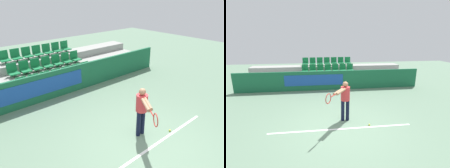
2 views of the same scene
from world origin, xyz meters
TOP-DOWN VIEW (x-y plane):
  - ground_plane at (0.00, 0.00)m, footprint 30.00×30.00m
  - court_baseline at (0.00, -0.13)m, footprint 4.96×0.08m
  - barrier_wall at (-0.02, 4.46)m, footprint 10.73×0.14m
  - bleacher_tier_front at (0.00, 5.00)m, footprint 10.33×0.91m
  - bleacher_tier_middle at (0.00, 5.91)m, footprint 10.33×0.91m
  - bleacher_tier_back at (0.00, 6.82)m, footprint 10.33×0.91m
  - stadium_chair_0 at (-1.51, 5.12)m, footprint 0.41×0.43m
  - stadium_chair_1 at (-1.01, 5.12)m, footprint 0.41×0.43m
  - stadium_chair_2 at (-0.50, 5.12)m, footprint 0.41×0.43m
  - stadium_chair_3 at (0.00, 5.12)m, footprint 0.41×0.43m
  - stadium_chair_4 at (0.50, 5.12)m, footprint 0.41×0.43m
  - stadium_chair_5 at (1.01, 5.12)m, footprint 0.41×0.43m
  - stadium_chair_6 at (1.51, 5.12)m, footprint 0.41×0.43m
  - stadium_chair_7 at (-1.51, 6.03)m, footprint 0.41×0.43m
  - stadium_chair_8 at (-1.01, 6.03)m, footprint 0.41×0.43m
  - stadium_chair_9 at (-0.50, 6.03)m, footprint 0.41×0.43m
  - stadium_chair_10 at (0.00, 6.03)m, footprint 0.41×0.43m
  - stadium_chair_11 at (0.50, 6.03)m, footprint 0.41×0.43m
  - stadium_chair_12 at (1.01, 6.03)m, footprint 0.41×0.43m
  - stadium_chair_13 at (1.51, 6.03)m, footprint 0.41×0.43m
  - stadium_chair_14 at (-1.51, 6.95)m, footprint 0.41×0.43m
  - stadium_chair_15 at (-1.01, 6.95)m, footprint 0.41×0.43m
  - stadium_chair_16 at (-0.50, 6.95)m, footprint 0.41×0.43m
  - stadium_chair_17 at (0.00, 6.95)m, footprint 0.41×0.43m
  - stadium_chair_18 at (0.50, 6.95)m, footprint 0.41×0.43m
  - stadium_chair_19 at (1.01, 6.95)m, footprint 0.41×0.43m
  - stadium_chair_20 at (1.51, 6.95)m, footprint 0.41×0.43m
  - tennis_player at (0.18, 0.43)m, footprint 0.96×1.33m
  - tennis_ball at (1.01, -0.02)m, footprint 0.07×0.07m

SIDE VIEW (x-z plane):
  - ground_plane at x=0.00m, z-range 0.00..0.00m
  - court_baseline at x=0.00m, z-range 0.00..0.01m
  - tennis_ball at x=1.01m, z-range 0.00..0.07m
  - bleacher_tier_front at x=0.00m, z-range 0.00..0.35m
  - bleacher_tier_middle at x=0.00m, z-range 0.00..0.71m
  - bleacher_tier_back at x=0.00m, z-range 0.00..1.06m
  - barrier_wall at x=-0.02m, z-range 0.00..1.13m
  - stadium_chair_0 at x=-1.51m, z-range 0.31..0.86m
  - stadium_chair_1 at x=-1.01m, z-range 0.31..0.86m
  - stadium_chair_2 at x=-0.50m, z-range 0.31..0.86m
  - stadium_chair_3 at x=0.00m, z-range 0.31..0.86m
  - stadium_chair_4 at x=0.50m, z-range 0.31..0.86m
  - stadium_chair_5 at x=1.01m, z-range 0.31..0.86m
  - stadium_chair_6 at x=1.51m, z-range 0.31..0.86m
  - stadium_chair_7 at x=-1.51m, z-range 0.66..1.22m
  - stadium_chair_8 at x=-1.01m, z-range 0.66..1.22m
  - stadium_chair_9 at x=-0.50m, z-range 0.66..1.22m
  - stadium_chair_10 at x=0.00m, z-range 0.66..1.22m
  - stadium_chair_11 at x=0.50m, z-range 0.66..1.22m
  - stadium_chair_12 at x=1.01m, z-range 0.66..1.22m
  - stadium_chair_13 at x=1.51m, z-range 0.66..1.22m
  - tennis_player at x=0.18m, z-range 0.19..1.70m
  - stadium_chair_14 at x=-1.51m, z-range 1.02..1.57m
  - stadium_chair_15 at x=-1.01m, z-range 1.02..1.57m
  - stadium_chair_16 at x=-0.50m, z-range 1.02..1.57m
  - stadium_chair_17 at x=0.00m, z-range 1.02..1.57m
  - stadium_chair_18 at x=0.50m, z-range 1.02..1.57m
  - stadium_chair_19 at x=1.01m, z-range 1.02..1.57m
  - stadium_chair_20 at x=1.51m, z-range 1.02..1.57m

